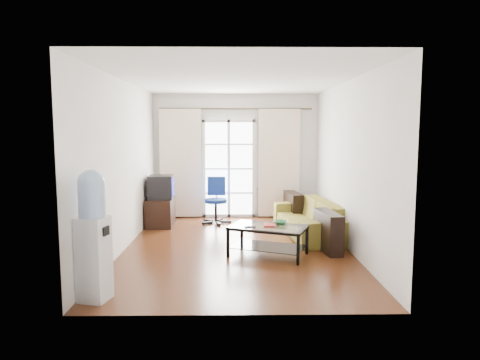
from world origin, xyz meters
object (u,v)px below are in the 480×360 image
coffee_table (268,237)px  task_chair (216,210)px  crt_tv (160,187)px  water_cooler (93,233)px  tv_stand (160,212)px  sofa (308,217)px

coffee_table → task_chair: (-0.89, 2.38, -0.02)m
crt_tv → water_cooler: size_ratio=0.37×
tv_stand → water_cooler: 3.85m
sofa → task_chair: 2.02m
task_chair → coffee_table: bearing=-67.7°
sofa → water_cooler: size_ratio=1.52×
sofa → coffee_table: sofa is taller
coffee_table → tv_stand: bearing=133.4°
coffee_table → tv_stand: (-2.00, 2.11, -0.02)m
coffee_table → task_chair: size_ratio=1.37×
coffee_table → water_cooler: bearing=-140.7°
tv_stand → crt_tv: 0.51m
sofa → tv_stand: 2.95m
coffee_table → crt_tv: (-2.00, 2.11, 0.49)m
coffee_table → tv_stand: tv_stand is taller
coffee_table → task_chair: 2.54m
crt_tv → water_cooler: 3.81m
crt_tv → task_chair: bearing=10.2°
coffee_table → water_cooler: (-2.08, -1.70, 0.48)m
crt_tv → task_chair: 1.25m
crt_tv → coffee_table: bearing=-50.2°
coffee_table → tv_stand: size_ratio=1.71×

